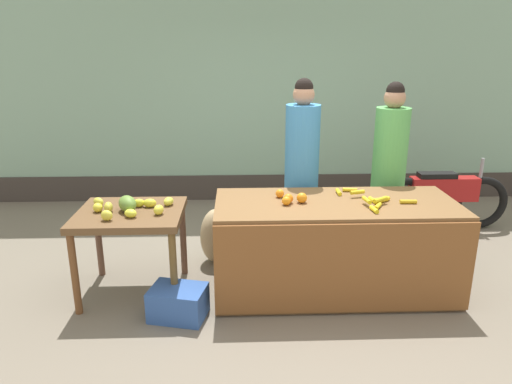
# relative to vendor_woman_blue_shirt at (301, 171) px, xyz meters

# --- Properties ---
(ground_plane) EXTENTS (24.00, 24.00, 0.00)m
(ground_plane) POSITION_rel_vendor_woman_blue_shirt_xyz_m (-0.16, -0.69, -0.93)
(ground_plane) COLOR #756B5B
(market_wall_back) EXTENTS (9.11, 0.23, 3.33)m
(market_wall_back) POSITION_rel_vendor_woman_blue_shirt_xyz_m (-0.16, 2.08, 0.70)
(market_wall_back) COLOR #8CB299
(market_wall_back) RESTS_ON ground
(fruit_stall_counter) EXTENTS (2.11, 0.91, 0.84)m
(fruit_stall_counter) POSITION_rel_vendor_woman_blue_shirt_xyz_m (0.22, -0.71, -0.51)
(fruit_stall_counter) COLOR brown
(fruit_stall_counter) RESTS_ON ground
(side_table_wooden) EXTENTS (0.90, 0.80, 0.77)m
(side_table_wooden) POSITION_rel_vendor_woman_blue_shirt_xyz_m (-1.57, -0.69, -0.26)
(side_table_wooden) COLOR brown
(side_table_wooden) RESTS_ON ground
(banana_bunch_pile) EXTENTS (0.63, 0.64, 0.07)m
(banana_bunch_pile) POSITION_rel_vendor_woman_blue_shirt_xyz_m (0.52, -0.71, -0.07)
(banana_bunch_pile) COLOR yellow
(banana_bunch_pile) RESTS_ON fruit_stall_counter
(orange_pile) EXTENTS (0.26, 0.29, 0.09)m
(orange_pile) POSITION_rel_vendor_woman_blue_shirt_xyz_m (-0.18, -0.69, -0.05)
(orange_pile) COLOR orange
(orange_pile) RESTS_ON fruit_stall_counter
(mango_papaya_pile) EXTENTS (0.74, 0.49, 0.14)m
(mango_papaya_pile) POSITION_rel_vendor_woman_blue_shirt_xyz_m (-1.57, -0.70, -0.10)
(mango_papaya_pile) COLOR yellow
(mango_papaya_pile) RESTS_ON side_table_wooden
(vendor_woman_blue_shirt) EXTENTS (0.34, 0.34, 1.84)m
(vendor_woman_blue_shirt) POSITION_rel_vendor_woman_blue_shirt_xyz_m (0.00, 0.00, 0.00)
(vendor_woman_blue_shirt) COLOR #33333D
(vendor_woman_blue_shirt) RESTS_ON ground
(vendor_woman_green_shirt) EXTENTS (0.34, 0.34, 1.81)m
(vendor_woman_green_shirt) POSITION_rel_vendor_woman_blue_shirt_xyz_m (0.90, 0.05, -0.02)
(vendor_woman_green_shirt) COLOR #33333D
(vendor_woman_green_shirt) RESTS_ON ground
(parked_motorcycle) EXTENTS (1.60, 0.18, 0.88)m
(parked_motorcycle) POSITION_rel_vendor_woman_blue_shirt_xyz_m (1.81, 0.73, -0.53)
(parked_motorcycle) COLOR black
(parked_motorcycle) RESTS_ON ground
(produce_crate) EXTENTS (0.50, 0.41, 0.26)m
(produce_crate) POSITION_rel_vendor_woman_blue_shirt_xyz_m (-1.14, -1.13, -0.80)
(produce_crate) COLOR #3359A5
(produce_crate) RESTS_ON ground
(produce_sack) EXTENTS (0.43, 0.46, 0.57)m
(produce_sack) POSITION_rel_vendor_woman_blue_shirt_xyz_m (-0.87, -0.08, -0.65)
(produce_sack) COLOR tan
(produce_sack) RESTS_ON ground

